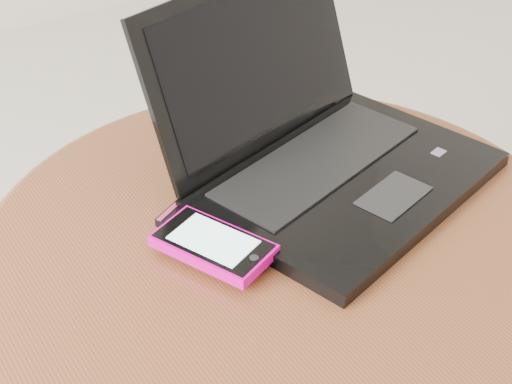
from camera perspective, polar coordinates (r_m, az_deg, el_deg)
table at (r=0.94m, az=1.97°, el=-8.60°), size 0.68×0.68×0.54m
laptop at (r=0.94m, az=4.65°, el=3.29°), size 0.40×0.38×0.21m
phone_black at (r=0.87m, az=-3.14°, el=-2.32°), size 0.10×0.13×0.01m
phone_pink at (r=0.83m, az=-3.07°, el=-3.81°), size 0.11×0.14×0.01m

